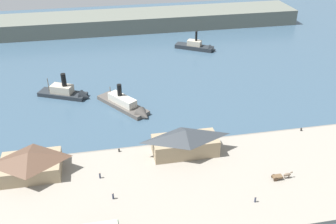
{
  "coord_description": "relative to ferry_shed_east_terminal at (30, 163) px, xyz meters",
  "views": [
    {
      "loc": [
        -20.01,
        -92.45,
        63.6
      ],
      "look_at": [
        0.51,
        12.55,
        2.0
      ],
      "focal_mm": 40.61,
      "sensor_mm": 36.0,
      "label": 1
    }
  ],
  "objects": [
    {
      "name": "ground_plane",
      "position": [
        39.55,
        10.45,
        -4.52
      ],
      "size": [
        320.0,
        320.0,
        0.0
      ],
      "primitive_type": "plane",
      "color": "#385166"
    },
    {
      "name": "quay_promenade",
      "position": [
        39.55,
        -11.55,
        -3.92
      ],
      "size": [
        110.0,
        36.0,
        1.2
      ],
      "primitive_type": "cube",
      "color": "gray",
      "rests_on": "ground"
    },
    {
      "name": "seawall_edge",
      "position": [
        39.55,
        6.85,
        -4.02
      ],
      "size": [
        110.0,
        0.8,
        1.0
      ],
      "primitive_type": "cube",
      "color": "slate",
      "rests_on": "ground"
    },
    {
      "name": "ferry_shed_east_terminal",
      "position": [
        0.0,
        0.0,
        0.0
      ],
      "size": [
        15.21,
        10.89,
        6.54
      ],
      "color": "#998466",
      "rests_on": "quay_promenade"
    },
    {
      "name": "ferry_shed_customs_shed",
      "position": [
        40.59,
        1.16,
        0.47
      ],
      "size": [
        18.08,
        8.1,
        7.48
      ],
      "color": "#998466",
      "rests_on": "quay_promenade"
    },
    {
      "name": "horse_cart",
      "position": [
        61.84,
        -14.26,
        -2.39
      ],
      "size": [
        5.39,
        1.5,
        1.87
      ],
      "color": "brown",
      "rests_on": "quay_promenade"
    },
    {
      "name": "pedestrian_standing_center",
      "position": [
        52.17,
        -20.86,
        -2.57
      ],
      "size": [
        0.41,
        0.41,
        1.65
      ],
      "color": "#33384C",
      "rests_on": "quay_promenade"
    },
    {
      "name": "pedestrian_at_waters_edge",
      "position": [
        19.78,
        -13.43,
        -2.51
      ],
      "size": [
        0.44,
        0.44,
        1.79
      ],
      "color": "#33384C",
      "rests_on": "quay_promenade"
    },
    {
      "name": "pedestrian_walking_west",
      "position": [
        17.05,
        -5.23,
        -2.53
      ],
      "size": [
        0.43,
        0.43,
        1.74
      ],
      "color": "#33384C",
      "rests_on": "quay_promenade"
    },
    {
      "name": "mooring_post_center_west",
      "position": [
        77.78,
        5.44,
        -2.87
      ],
      "size": [
        0.44,
        0.44,
        0.9
      ],
      "primitive_type": "cylinder",
      "color": "black",
      "rests_on": "quay_promenade"
    },
    {
      "name": "mooring_post_west",
      "position": [
        22.69,
        5.25,
        -2.87
      ],
      "size": [
        0.44,
        0.44,
        0.9
      ],
      "primitive_type": "cylinder",
      "color": "black",
      "rests_on": "quay_promenade"
    },
    {
      "name": "ferry_outer_harbor",
      "position": [
        7.5,
        44.19,
        -2.94
      ],
      "size": [
        19.44,
        12.77,
        10.61
      ],
      "color": "#23282D",
      "rests_on": "ground"
    },
    {
      "name": "ferry_approaching_east",
      "position": [
        27.72,
        30.67,
        -3.15
      ],
      "size": [
        17.78,
        22.27,
        9.94
      ],
      "color": "#514C47",
      "rests_on": "ground"
    },
    {
      "name": "ferry_moored_west",
      "position": [
        66.0,
        81.47,
        -3.11
      ],
      "size": [
        18.99,
        14.3,
        10.03
      ],
      "color": "#23282D",
      "rests_on": "ground"
    },
    {
      "name": "far_headland",
      "position": [
        39.55,
        120.45,
        -0.52
      ],
      "size": [
        180.0,
        24.0,
        8.0
      ],
      "primitive_type": "cube",
      "color": "#60665B",
      "rests_on": "ground"
    }
  ]
}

